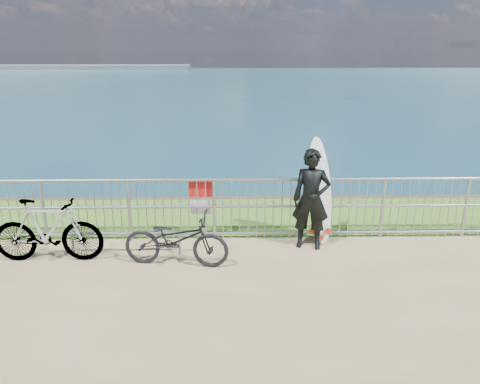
{
  "coord_description": "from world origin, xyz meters",
  "views": [
    {
      "loc": [
        -0.21,
        -6.21,
        3.34
      ],
      "look_at": [
        -0.05,
        1.2,
        1.0
      ],
      "focal_mm": 35.0,
      "sensor_mm": 36.0,
      "label": 1
    }
  ],
  "objects_px": {
    "surfer": "(311,199)",
    "bicycle_far": "(48,230)",
    "surfboard": "(320,195)",
    "bicycle_near": "(176,239)"
  },
  "relations": [
    {
      "from": "surfer",
      "to": "bicycle_far",
      "type": "relative_size",
      "value": 0.99
    },
    {
      "from": "bicycle_far",
      "to": "surfboard",
      "type": "bearing_deg",
      "value": -81.06
    },
    {
      "from": "bicycle_far",
      "to": "bicycle_near",
      "type": "bearing_deg",
      "value": -95.38
    },
    {
      "from": "surfer",
      "to": "surfboard",
      "type": "relative_size",
      "value": 0.92
    },
    {
      "from": "bicycle_near",
      "to": "surfboard",
      "type": "bearing_deg",
      "value": -61.64
    },
    {
      "from": "surfboard",
      "to": "bicycle_near",
      "type": "xyz_separation_m",
      "value": [
        -2.4,
        -0.89,
        -0.42
      ]
    },
    {
      "from": "bicycle_near",
      "to": "bicycle_far",
      "type": "distance_m",
      "value": 2.06
    },
    {
      "from": "surfboard",
      "to": "bicycle_near",
      "type": "relative_size",
      "value": 1.13
    },
    {
      "from": "surfer",
      "to": "bicycle_far",
      "type": "height_order",
      "value": "surfer"
    },
    {
      "from": "surfer",
      "to": "bicycle_far",
      "type": "distance_m",
      "value": 4.3
    }
  ]
}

